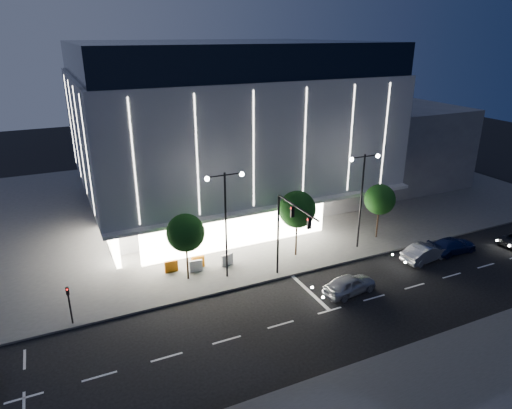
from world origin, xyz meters
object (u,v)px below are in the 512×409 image
object	(u,v)px
barrier_a	(171,266)
ped_signal_far	(69,301)
street_lamp_west	(226,210)
car_lead	(350,284)
car_third	(452,246)
barrier_c	(198,262)
car_second	(425,252)
traffic_mast	(287,225)
barrier_b	(196,266)
tree_mid	(297,211)
tree_left	(186,235)
street_lamp_east	(362,188)
tree_right	(380,201)
barrier_d	(227,260)

from	to	relation	value
barrier_a	ped_signal_far	bearing A→B (deg)	-150.66
street_lamp_west	car_lead	distance (m)	11.12
car_third	barrier_c	bearing A→B (deg)	72.72
barrier_a	street_lamp_west	bearing A→B (deg)	-31.91
car_lead	car_second	size ratio (longest dim) A/B	0.95
traffic_mast	car_lead	size ratio (longest dim) A/B	1.59
car_lead	barrier_b	xyz separation A→B (m)	(-9.75, 8.02, -0.11)
traffic_mast	barrier_c	distance (m)	8.82
tree_mid	tree_left	bearing A→B (deg)	-180.00
street_lamp_east	car_second	bearing A→B (deg)	-48.92
street_lamp_west	barrier_c	distance (m)	6.10
traffic_mast	barrier_b	world-z (taller)	traffic_mast
tree_mid	car_lead	xyz separation A→B (m)	(0.66, -7.15, -3.57)
tree_left	tree_mid	xyz separation A→B (m)	(10.00, 0.00, 0.30)
tree_right	barrier_a	size ratio (longest dim) A/B	5.01
street_lamp_west	ped_signal_far	world-z (taller)	street_lamp_west
tree_right	barrier_d	bearing A→B (deg)	176.92
traffic_mast	tree_right	size ratio (longest dim) A/B	1.28
barrier_a	tree_mid	bearing A→B (deg)	-6.39
tree_left	car_second	size ratio (longest dim) A/B	1.22
street_lamp_east	tree_right	size ratio (longest dim) A/B	1.63
tree_mid	barrier_a	bearing A→B (deg)	171.52
barrier_c	barrier_b	bearing A→B (deg)	-120.12
barrier_a	barrier_b	bearing A→B (deg)	-20.12
street_lamp_east	traffic_mast	bearing A→B (deg)	-163.52
tree_mid	barrier_b	bearing A→B (deg)	174.54
street_lamp_east	barrier_a	bearing A→B (deg)	171.09
ped_signal_far	tree_mid	size ratio (longest dim) A/B	0.49
traffic_mast	barrier_d	bearing A→B (deg)	126.05
street_lamp_east	car_third	size ratio (longest dim) A/B	1.88
tree_left	car_third	bearing A→B (deg)	-13.00
car_third	barrier_b	size ratio (longest dim) A/B	4.34
car_second	traffic_mast	bearing A→B (deg)	74.89
car_third	barrier_b	world-z (taller)	car_third
street_lamp_east	car_second	world-z (taller)	street_lamp_east
tree_right	car_lead	xyz separation A→B (m)	(-8.34, -7.15, -3.13)
street_lamp_west	barrier_b	size ratio (longest dim) A/B	8.18
car_lead	barrier_d	xyz separation A→B (m)	(-6.96, 7.97, -0.11)
tree_left	barrier_b	world-z (taller)	tree_left
street_lamp_east	car_third	world-z (taller)	street_lamp_east
tree_right	tree_left	bearing A→B (deg)	180.00
car_second	barrier_b	world-z (taller)	car_second
street_lamp_east	ped_signal_far	bearing A→B (deg)	-176.56
car_lead	barrier_b	size ratio (longest dim) A/B	4.05
street_lamp_east	barrier_d	bearing A→B (deg)	171.46
car_lead	barrier_d	bearing A→B (deg)	33.65
traffic_mast	barrier_a	distance (m)	10.50
barrier_b	barrier_d	distance (m)	2.78
street_lamp_east	barrier_c	world-z (taller)	street_lamp_east
barrier_b	street_lamp_west	bearing A→B (deg)	-36.68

